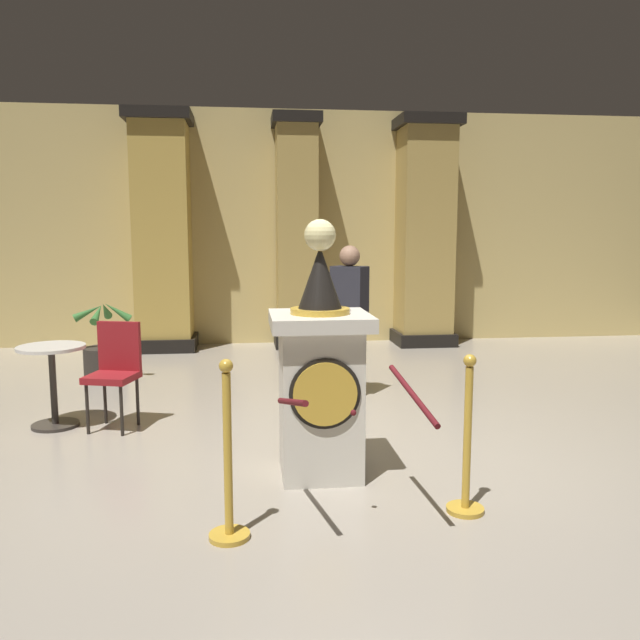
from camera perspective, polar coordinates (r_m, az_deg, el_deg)
name	(u,v)px	position (r m, az deg, el deg)	size (l,w,h in m)	color
ground_plane	(350,458)	(5.13, 2.67, -12.25)	(12.88, 12.88, 0.00)	#9E9384
back_wall	(294,228)	(10.26, -2.30, 8.22)	(12.88, 0.16, 3.66)	tan
pedestal_clock	(320,376)	(4.61, 0.01, -5.08)	(0.71, 0.71, 1.86)	silver
stanchion_near	(228,477)	(3.79, -8.22, -13.73)	(0.24, 0.24, 1.06)	gold
stanchion_far	(467,458)	(4.19, 13.02, -11.95)	(0.24, 0.24, 1.02)	gold
velvet_rope	(354,398)	(3.80, 3.02, -7.03)	(0.87, 0.85, 0.22)	#591419
column_left	(163,234)	(9.88, -13.91, 7.51)	(0.96, 0.96, 3.52)	black
column_right	(424,234)	(10.20, 9.32, 7.64)	(0.95, 0.95, 3.52)	black
column_centre_rear	(297,234)	(9.84, -2.11, 7.73)	(0.73, 0.73, 3.52)	black
potted_palm_left	(105,357)	(8.08, -18.71, -3.16)	(0.69, 0.68, 0.97)	#2D2823
bystander_guest	(349,318)	(6.78, 2.64, 0.20)	(0.42, 0.39, 1.63)	#26262D
cafe_table	(53,375)	(6.27, -22.84, -4.58)	(0.60, 0.60, 0.75)	#332D28
cafe_chair_red	(115,365)	(6.04, -17.87, -3.90)	(0.49, 0.49, 0.96)	black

